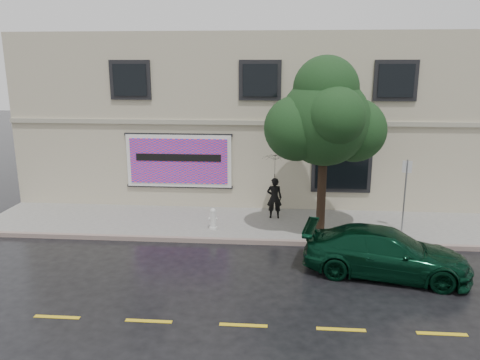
# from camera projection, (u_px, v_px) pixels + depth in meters

# --- Properties ---
(ground) EXTENTS (90.00, 90.00, 0.00)m
(ground) POSITION_uv_depth(u_px,v_px,m) (252.00, 262.00, 14.04)
(ground) COLOR black
(ground) RESTS_ON ground
(sidewalk) EXTENTS (20.00, 3.50, 0.15)m
(sidewalk) POSITION_uv_depth(u_px,v_px,m) (257.00, 224.00, 17.17)
(sidewalk) COLOR #9B9892
(sidewalk) RESTS_ON ground
(curb) EXTENTS (20.00, 0.18, 0.16)m
(curb) POSITION_uv_depth(u_px,v_px,m) (254.00, 242.00, 15.47)
(curb) COLOR gray
(curb) RESTS_ON ground
(road_marking) EXTENTS (19.00, 0.12, 0.01)m
(road_marking) POSITION_uv_depth(u_px,v_px,m) (243.00, 325.00, 10.65)
(road_marking) COLOR gold
(road_marking) RESTS_ON ground
(building) EXTENTS (20.00, 8.12, 7.00)m
(building) POSITION_uv_depth(u_px,v_px,m) (263.00, 114.00, 21.90)
(building) COLOR #B9AE95
(building) RESTS_ON ground
(billboard) EXTENTS (4.30, 0.16, 2.20)m
(billboard) POSITION_uv_depth(u_px,v_px,m) (179.00, 161.00, 18.55)
(billboard) COLOR white
(billboard) RESTS_ON ground
(car) EXTENTS (4.84, 2.87, 1.32)m
(car) POSITION_uv_depth(u_px,v_px,m) (385.00, 252.00, 13.10)
(car) COLOR black
(car) RESTS_ON ground
(pedestrian) EXTENTS (0.57, 0.38, 1.56)m
(pedestrian) POSITION_uv_depth(u_px,v_px,m) (274.00, 198.00, 17.47)
(pedestrian) COLOR black
(pedestrian) RESTS_ON sidewalk
(umbrella) EXTENTS (1.07, 1.07, 0.76)m
(umbrella) POSITION_uv_depth(u_px,v_px,m) (275.00, 168.00, 17.20)
(umbrella) COLOR black
(umbrella) RESTS_ON pedestrian
(street_tree) EXTENTS (2.94, 2.94, 5.33)m
(street_tree) POSITION_uv_depth(u_px,v_px,m) (325.00, 121.00, 15.15)
(street_tree) COLOR #302015
(street_tree) RESTS_ON sidewalk
(fire_hydrant) EXTENTS (0.31, 0.29, 0.76)m
(fire_hydrant) POSITION_uv_depth(u_px,v_px,m) (213.00, 219.00, 16.38)
(fire_hydrant) COLOR silver
(fire_hydrant) RESTS_ON sidewalk
(sign_pole) EXTENTS (0.31, 0.08, 2.53)m
(sign_pole) POSITION_uv_depth(u_px,v_px,m) (405.00, 189.00, 15.88)
(sign_pole) COLOR gray
(sign_pole) RESTS_ON sidewalk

